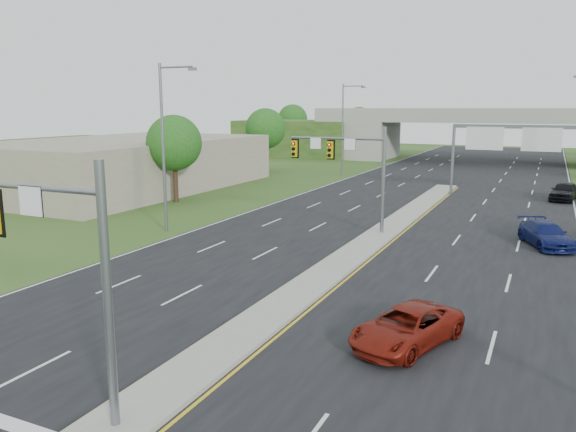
% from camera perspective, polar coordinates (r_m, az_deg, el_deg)
% --- Properties ---
extents(ground, '(240.00, 240.00, 0.00)m').
position_cam_1_polar(ground, '(16.15, -17.07, -20.05)').
color(ground, '#284317').
rests_on(ground, ground).
extents(road, '(24.00, 160.00, 0.02)m').
position_cam_1_polar(road, '(46.80, 12.80, 0.62)').
color(road, black).
rests_on(road, ground).
extents(median, '(2.00, 54.00, 0.16)m').
position_cam_1_polar(median, '(35.37, 8.60, -2.39)').
color(median, gray).
rests_on(median, road).
extents(lane_markings, '(23.72, 160.00, 0.01)m').
position_cam_1_polar(lane_markings, '(41.11, 10.15, -0.67)').
color(lane_markings, gold).
rests_on(lane_markings, road).
extents(signal_mast_near, '(6.62, 0.60, 7.00)m').
position_cam_1_polar(signal_mast_near, '(15.91, -24.29, -2.62)').
color(signal_mast_near, slate).
rests_on(signal_mast_near, ground).
extents(signal_mast_far, '(6.62, 0.60, 7.00)m').
position_cam_1_polar(signal_mast_far, '(37.11, 6.30, 5.53)').
color(signal_mast_far, slate).
rests_on(signal_mast_far, ground).
extents(sign_gantry, '(11.58, 0.44, 6.67)m').
position_cam_1_polar(sign_gantry, '(55.14, 22.14, 7.09)').
color(sign_gantry, slate).
rests_on(sign_gantry, ground).
extents(overpass, '(80.00, 14.00, 8.10)m').
position_cam_1_polar(overpass, '(90.69, 19.10, 7.43)').
color(overpass, gray).
rests_on(overpass, ground).
extents(lightpole_l_mid, '(2.85, 0.25, 11.00)m').
position_cam_1_polar(lightpole_l_mid, '(37.86, -12.36, 7.55)').
color(lightpole_l_mid, slate).
rests_on(lightpole_l_mid, ground).
extents(lightpole_l_far, '(2.85, 0.25, 11.00)m').
position_cam_1_polar(lightpole_l_far, '(69.01, 5.72, 9.17)').
color(lightpole_l_far, slate).
rests_on(lightpole_l_far, ground).
extents(tree_l_near, '(4.80, 4.80, 7.60)m').
position_cam_1_polar(tree_l_near, '(49.91, -11.50, 7.28)').
color(tree_l_near, '#382316').
rests_on(tree_l_near, ground).
extents(tree_l_mid, '(5.20, 5.20, 8.12)m').
position_cam_1_polar(tree_l_mid, '(73.28, -2.30, 8.85)').
color(tree_l_mid, '#382316').
rests_on(tree_l_mid, ground).
extents(tree_back_a, '(6.00, 6.00, 8.85)m').
position_cam_1_polar(tree_back_a, '(114.46, 0.47, 9.78)').
color(tree_back_a, '#382316').
rests_on(tree_back_a, ground).
extents(tree_back_b, '(5.60, 5.60, 8.32)m').
position_cam_1_polar(tree_back_b, '(109.39, 7.25, 9.47)').
color(tree_back_b, '#382316').
rests_on(tree_back_b, ground).
extents(commercial_building, '(18.00, 30.00, 5.00)m').
position_cam_1_polar(commercial_building, '(60.27, -16.26, 5.11)').
color(commercial_building, gray).
rests_on(commercial_building, ground).
extents(car_far_a, '(3.67, 5.25, 1.33)m').
position_cam_1_polar(car_far_a, '(20.32, 11.97, -10.97)').
color(car_far_a, maroon).
rests_on(car_far_a, road).
extents(car_far_b, '(3.75, 5.31, 1.43)m').
position_cam_1_polar(car_far_b, '(36.93, 24.72, -1.71)').
color(car_far_b, '#0C144A').
rests_on(car_far_b, road).
extents(car_far_c, '(2.72, 5.14, 1.67)m').
position_cam_1_polar(car_far_c, '(55.97, 26.26, 2.29)').
color(car_far_c, black).
rests_on(car_far_c, road).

